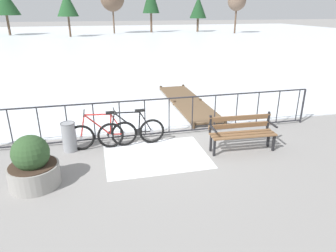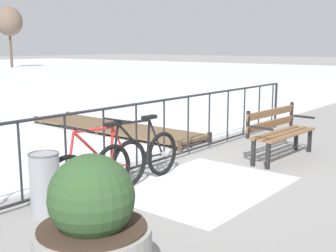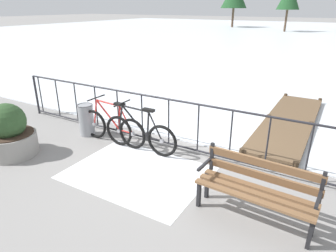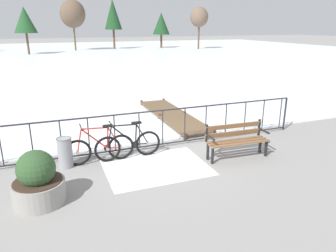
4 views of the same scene
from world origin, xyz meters
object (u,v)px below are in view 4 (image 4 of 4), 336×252
Objects in this scene: bicycle_near_railing at (128,145)px; bicycle_second at (100,148)px; park_bench at (236,138)px; trash_bin at (65,152)px; planter_with_shrub at (38,181)px.

bicycle_second is at bearing 179.40° from bicycle_near_railing.
park_bench is at bearing -18.64° from bicycle_near_railing.
trash_bin is (-1.52, 0.04, 0.00)m from bicycle_near_railing.
bicycle_second is 2.34× the size of trash_bin.
park_bench is 2.22× the size of trash_bin.
bicycle_near_railing is 2.55m from planter_with_shrub.
bicycle_near_railing is at bearing 161.36° from park_bench.
bicycle_near_railing and bicycle_second have the same top height.
park_bench is at bearing -12.55° from trash_bin.
park_bench reaches higher than trash_bin.
trash_bin is at bearing 167.45° from park_bench.
bicycle_second is 3.42m from park_bench.
bicycle_near_railing is 1.52m from trash_bin.
bicycle_second is at bearing 165.07° from park_bench.
planter_with_shrub is 1.59m from trash_bin.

